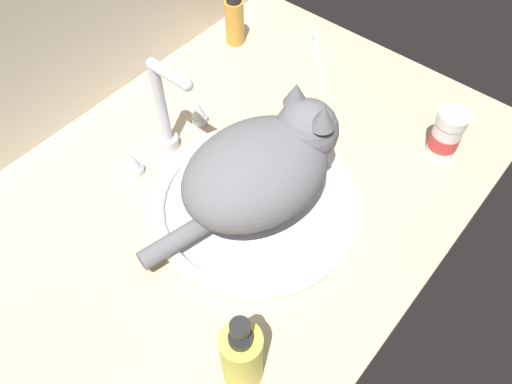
% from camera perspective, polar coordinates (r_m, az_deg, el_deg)
% --- Properties ---
extents(countertop, '(1.07, 0.72, 0.03)m').
position_cam_1_polar(countertop, '(0.94, -2.93, -0.59)').
color(countertop, '#CCB793').
rests_on(countertop, ground).
extents(backsplash_wall, '(1.07, 0.02, 0.38)m').
position_cam_1_polar(backsplash_wall, '(1.03, -19.55, 16.12)').
color(backsplash_wall, beige).
rests_on(backsplash_wall, ground).
extents(sink_basin, '(0.37, 0.37, 0.02)m').
position_cam_1_polar(sink_basin, '(0.90, 0.00, -1.12)').
color(sink_basin, white).
rests_on(sink_basin, countertop).
extents(faucet, '(0.20, 0.11, 0.21)m').
position_cam_1_polar(faucet, '(0.94, -9.94, 8.12)').
color(faucet, silver).
rests_on(faucet, countertop).
extents(cat, '(0.38, 0.25, 0.18)m').
position_cam_1_polar(cat, '(0.84, 1.10, 3.02)').
color(cat, slate).
rests_on(cat, sink_basin).
extents(amber_bottle, '(0.04, 0.04, 0.12)m').
position_cam_1_polar(amber_bottle, '(1.20, -2.41, 18.50)').
color(amber_bottle, gold).
rests_on(amber_bottle, countertop).
extents(pill_bottle, '(0.06, 0.06, 0.10)m').
position_cam_1_polar(pill_bottle, '(1.02, 20.35, 6.01)').
color(pill_bottle, white).
rests_on(pill_bottle, countertop).
extents(soap_pump_bottle, '(0.06, 0.06, 0.18)m').
position_cam_1_polar(soap_pump_bottle, '(0.71, -1.58, -17.80)').
color(soap_pump_bottle, '#E5DB4C').
rests_on(soap_pump_bottle, countertop).
extents(toothbrush, '(0.15, 0.13, 0.02)m').
position_cam_1_polar(toothbrush, '(1.18, 7.05, 14.49)').
color(toothbrush, silver).
rests_on(toothbrush, countertop).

